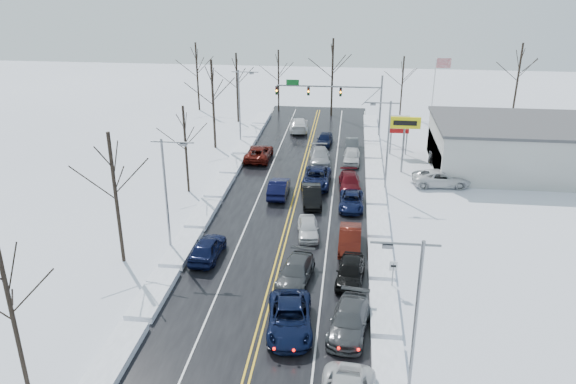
# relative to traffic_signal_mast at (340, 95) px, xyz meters

# --- Properties ---
(ground) EXTENTS (160.00, 160.00, 0.00)m
(ground) POSITION_rel_traffic_signal_mast_xyz_m (-3.45, -27.99, -5.48)
(ground) COLOR silver
(ground) RESTS_ON ground
(road_surface) EXTENTS (14.00, 84.00, 0.01)m
(road_surface) POSITION_rel_traffic_signal_mast_xyz_m (-3.45, -25.99, -5.47)
(road_surface) COLOR black
(road_surface) RESTS_ON ground
(snow_bank_left) EXTENTS (1.82, 72.00, 0.50)m
(snow_bank_left) POSITION_rel_traffic_signal_mast_xyz_m (-11.05, -25.99, -5.48)
(snow_bank_left) COLOR white
(snow_bank_left) RESTS_ON ground
(snow_bank_right) EXTENTS (1.82, 72.00, 0.50)m
(snow_bank_right) POSITION_rel_traffic_signal_mast_xyz_m (4.15, -25.99, -5.48)
(snow_bank_right) COLOR white
(snow_bank_right) RESTS_ON ground
(traffic_signal_mast) EXTENTS (13.28, 0.39, 8.00)m
(traffic_signal_mast) POSITION_rel_traffic_signal_mast_xyz_m (0.00, 0.00, 0.00)
(traffic_signal_mast) COLOR slate
(traffic_signal_mast) RESTS_ON ground
(tires_plus_sign) EXTENTS (3.20, 0.34, 6.00)m
(tires_plus_sign) POSITION_rel_traffic_signal_mast_xyz_m (7.05, -12.00, -0.49)
(tires_plus_sign) COLOR slate
(tires_plus_sign) RESTS_ON ground
(used_vehicles_sign) EXTENTS (2.20, 0.22, 4.65)m
(used_vehicles_sign) POSITION_rel_traffic_signal_mast_xyz_m (7.05, -5.99, -2.16)
(used_vehicles_sign) COLOR slate
(used_vehicles_sign) RESTS_ON ground
(speed_limit_sign) EXTENTS (0.55, 0.09, 2.35)m
(speed_limit_sign) POSITION_rel_traffic_signal_mast_xyz_m (4.75, -35.99, -3.84)
(speed_limit_sign) COLOR slate
(speed_limit_sign) RESTS_ON ground
(flagpole) EXTENTS (1.87, 1.20, 10.00)m
(flagpole) POSITION_rel_traffic_signal_mast_xyz_m (11.72, 2.01, 0.45)
(flagpole) COLOR silver
(flagpole) RESTS_ON ground
(dealership_building) EXTENTS (20.40, 12.40, 5.30)m
(dealership_building) POSITION_rel_traffic_signal_mast_xyz_m (20.53, -9.99, -2.82)
(dealership_building) COLOR #B3B3AE
(dealership_building) RESTS_ON ground
(streetlight_se) EXTENTS (3.20, 0.25, 9.00)m
(streetlight_se) POSITION_rel_traffic_signal_mast_xyz_m (4.85, -45.99, -0.17)
(streetlight_se) COLOR slate
(streetlight_se) RESTS_ON ground
(streetlight_ne) EXTENTS (3.20, 0.25, 9.00)m
(streetlight_ne) POSITION_rel_traffic_signal_mast_xyz_m (4.85, -17.99, -0.17)
(streetlight_ne) COLOR slate
(streetlight_ne) RESTS_ON ground
(streetlight_sw) EXTENTS (3.20, 0.25, 9.00)m
(streetlight_sw) POSITION_rel_traffic_signal_mast_xyz_m (-11.74, -31.99, -0.17)
(streetlight_sw) COLOR slate
(streetlight_sw) RESTS_ON ground
(streetlight_nw) EXTENTS (3.20, 0.25, 9.00)m
(streetlight_nw) POSITION_rel_traffic_signal_mast_xyz_m (-11.74, -3.99, -0.17)
(streetlight_nw) COLOR slate
(streetlight_nw) RESTS_ON ground
(tree_left_a) EXTENTS (3.60, 3.60, 9.00)m
(tree_left_a) POSITION_rel_traffic_signal_mast_xyz_m (-14.45, -47.99, 0.81)
(tree_left_a) COLOR #2D231C
(tree_left_a) RESTS_ON ground
(tree_left_b) EXTENTS (4.00, 4.00, 10.00)m
(tree_left_b) POSITION_rel_traffic_signal_mast_xyz_m (-14.95, -33.99, 1.51)
(tree_left_b) COLOR #2D231C
(tree_left_b) RESTS_ON ground
(tree_left_c) EXTENTS (3.40, 3.40, 8.50)m
(tree_left_c) POSITION_rel_traffic_signal_mast_xyz_m (-13.95, -19.99, 0.46)
(tree_left_c) COLOR #2D231C
(tree_left_c) RESTS_ON ground
(tree_left_d) EXTENTS (4.20, 4.20, 10.50)m
(tree_left_d) POSITION_rel_traffic_signal_mast_xyz_m (-14.65, -5.99, 1.86)
(tree_left_d) COLOR #2D231C
(tree_left_d) RESTS_ON ground
(tree_left_e) EXTENTS (3.80, 3.80, 9.50)m
(tree_left_e) POSITION_rel_traffic_signal_mast_xyz_m (-14.25, 6.01, 1.16)
(tree_left_e) COLOR #2D231C
(tree_left_e) RESTS_ON ground
(tree_far_a) EXTENTS (4.00, 4.00, 10.00)m
(tree_far_a) POSITION_rel_traffic_signal_mast_xyz_m (-21.45, 12.01, 1.51)
(tree_far_a) COLOR #2D231C
(tree_far_a) RESTS_ON ground
(tree_far_b) EXTENTS (3.60, 3.60, 9.00)m
(tree_far_b) POSITION_rel_traffic_signal_mast_xyz_m (-9.45, 13.01, 0.81)
(tree_far_b) COLOR #2D231C
(tree_far_b) RESTS_ON ground
(tree_far_c) EXTENTS (4.40, 4.40, 11.00)m
(tree_far_c) POSITION_rel_traffic_signal_mast_xyz_m (-1.45, 11.01, 2.21)
(tree_far_c) COLOR #2D231C
(tree_far_c) RESTS_ON ground
(tree_far_d) EXTENTS (3.40, 3.40, 8.50)m
(tree_far_d) POSITION_rel_traffic_signal_mast_xyz_m (8.55, 12.51, 0.46)
(tree_far_d) COLOR #2D231C
(tree_far_d) RESTS_ON ground
(tree_far_e) EXTENTS (4.20, 4.20, 10.50)m
(tree_far_e) POSITION_rel_traffic_signal_mast_xyz_m (24.55, 13.01, 1.86)
(tree_far_e) COLOR #2D231C
(tree_far_e) RESTS_ON ground
(queued_car_2) EXTENTS (3.28, 6.07, 1.62)m
(queued_car_2) POSITION_rel_traffic_signal_mast_xyz_m (-1.64, -40.99, -5.48)
(queued_car_2) COLOR black
(queued_car_2) RESTS_ON ground
(queued_car_3) EXTENTS (2.74, 5.39, 1.50)m
(queued_car_3) POSITION_rel_traffic_signal_mast_xyz_m (-1.86, -35.40, -5.48)
(queued_car_3) COLOR #3B3D40
(queued_car_3) RESTS_ON ground
(queued_car_4) EXTENTS (2.20, 4.34, 1.42)m
(queued_car_4) POSITION_rel_traffic_signal_mast_xyz_m (-1.59, -28.25, -5.48)
(queued_car_4) COLOR silver
(queued_car_4) RESTS_ON ground
(queued_car_5) EXTENTS (2.27, 5.05, 1.61)m
(queued_car_5) POSITION_rel_traffic_signal_mast_xyz_m (-1.80, -21.58, -5.48)
(queued_car_5) COLOR black
(queued_car_5) RESTS_ON ground
(queued_car_6) EXTENTS (2.83, 5.89, 1.62)m
(queued_car_6) POSITION_rel_traffic_signal_mast_xyz_m (-1.67, -16.99, -5.48)
(queued_car_6) COLOR black
(queued_car_6) RESTS_ON ground
(queued_car_7) EXTENTS (2.70, 5.62, 1.58)m
(queued_car_7) POSITION_rel_traffic_signal_mast_xyz_m (-1.80, -10.16, -5.48)
(queued_car_7) COLOR #94969B
(queued_car_7) RESTS_ON ground
(queued_car_8) EXTENTS (2.03, 4.37, 1.45)m
(queued_car_8) POSITION_rel_traffic_signal_mast_xyz_m (-1.62, -3.40, -5.48)
(queued_car_8) COLOR black
(queued_car_8) RESTS_ON ground
(queued_car_11) EXTENTS (2.88, 5.60, 1.56)m
(queued_car_11) POSITION_rel_traffic_signal_mast_xyz_m (1.95, -40.75, -5.48)
(queued_car_11) COLOR #414346
(queued_car_11) RESTS_ON ground
(queued_car_12) EXTENTS (2.24, 4.77, 1.58)m
(queued_car_12) POSITION_rel_traffic_signal_mast_xyz_m (1.94, -34.92, -5.48)
(queued_car_12) COLOR black
(queued_car_12) RESTS_ON ground
(queued_car_13) EXTENTS (1.76, 4.88, 1.60)m
(queued_car_13) POSITION_rel_traffic_signal_mast_xyz_m (1.84, -30.02, -5.48)
(queued_car_13) COLOR #451009
(queued_car_13) RESTS_ON ground
(queued_car_14) EXTENTS (2.25, 4.78, 1.32)m
(queued_car_14) POSITION_rel_traffic_signal_mast_xyz_m (1.86, -22.12, -5.48)
(queued_car_14) COLOR black
(queued_car_14) RESTS_ON ground
(queued_car_15) EXTENTS (2.36, 5.12, 1.45)m
(queued_car_15) POSITION_rel_traffic_signal_mast_xyz_m (1.62, -17.53, -5.48)
(queued_car_15) COLOR #48090F
(queued_car_15) RESTS_ON ground
(queued_car_16) EXTENTS (1.93, 4.59, 1.55)m
(queued_car_16) POSITION_rel_traffic_signal_mast_xyz_m (1.73, -9.72, -5.48)
(queued_car_16) COLOR silver
(queued_car_16) RESTS_ON ground
(queued_car_17) EXTENTS (1.64, 4.39, 1.43)m
(queued_car_17) POSITION_rel_traffic_signal_mast_xyz_m (1.71, -5.36, -5.48)
(queued_car_17) COLOR #3D4042
(queued_car_17) RESTS_ON ground
(oncoming_car_0) EXTENTS (1.76, 4.97, 1.63)m
(oncoming_car_0) POSITION_rel_traffic_signal_mast_xyz_m (-5.07, -20.01, -5.48)
(oncoming_car_0) COLOR black
(oncoming_car_0) RESTS_ON ground
(oncoming_car_1) EXTENTS (2.77, 5.84, 1.61)m
(oncoming_car_1) POSITION_rel_traffic_signal_mast_xyz_m (-8.69, -9.76, -5.48)
(oncoming_car_1) COLOR #4D0F0A
(oncoming_car_1) RESTS_ON ground
(oncoming_car_2) EXTENTS (2.91, 6.06, 1.70)m
(oncoming_car_2) POSITION_rel_traffic_signal_mast_xyz_m (-5.37, 2.54, -5.48)
(oncoming_car_2) COLOR silver
(oncoming_car_2) RESTS_ON ground
(oncoming_car_3) EXTENTS (2.20, 4.94, 1.65)m
(oncoming_car_3) POSITION_rel_traffic_signal_mast_xyz_m (-8.80, -32.78, -5.48)
(oncoming_car_3) COLOR black
(oncoming_car_3) RESTS_ON ground
(parked_car_0) EXTENTS (5.88, 3.06, 1.58)m
(parked_car_0) POSITION_rel_traffic_signal_mast_xyz_m (10.71, -15.61, -5.48)
(parked_car_0) COLOR silver
(parked_car_0) RESTS_ON ground
(parked_car_1) EXTENTS (2.93, 5.83, 1.62)m
(parked_car_1) POSITION_rel_traffic_signal_mast_xyz_m (13.64, -10.99, -5.48)
(parked_car_1) COLOR #3D3F42
(parked_car_1) RESTS_ON ground
(parked_car_2) EXTENTS (2.58, 5.20, 1.71)m
(parked_car_2) POSITION_rel_traffic_signal_mast_xyz_m (11.40, -7.32, -5.48)
(parked_car_2) COLOR black
(parked_car_2) RESTS_ON ground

